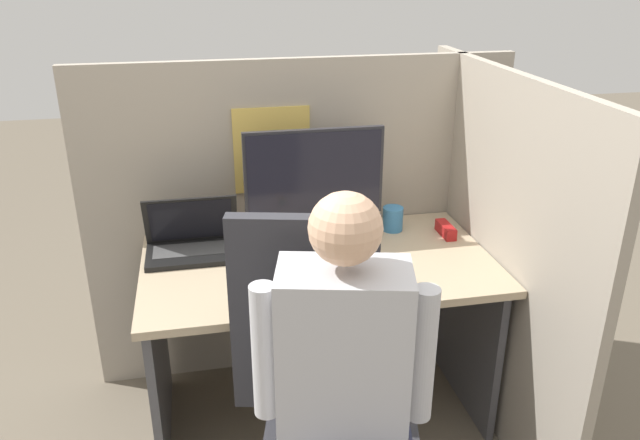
{
  "coord_description": "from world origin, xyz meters",
  "views": [
    {
      "loc": [
        -0.41,
        -1.7,
        1.78
      ],
      "look_at": [
        -0.03,
        0.18,
        0.96
      ],
      "focal_mm": 35.0,
      "sensor_mm": 36.0,
      "label": 1
    }
  ],
  "objects_px": {
    "laptop": "(193,243)",
    "stapler": "(446,230)",
    "monitor": "(314,179)",
    "coffee_mug": "(393,219)",
    "carrot_toy": "(319,295)",
    "person": "(353,394)",
    "paper_box": "(315,234)",
    "office_chair": "(324,409)"
  },
  "relations": [
    {
      "from": "carrot_toy",
      "to": "coffee_mug",
      "type": "bearing_deg",
      "value": 50.62
    },
    {
      "from": "stapler",
      "to": "coffee_mug",
      "type": "height_order",
      "value": "coffee_mug"
    },
    {
      "from": "monitor",
      "to": "carrot_toy",
      "type": "xyz_separation_m",
      "value": [
        -0.08,
        -0.48,
        -0.24
      ]
    },
    {
      "from": "monitor",
      "to": "person",
      "type": "bearing_deg",
      "value": -95.39
    },
    {
      "from": "monitor",
      "to": "office_chair",
      "type": "distance_m",
      "value": 0.95
    },
    {
      "from": "laptop",
      "to": "person",
      "type": "bearing_deg",
      "value": -68.12
    },
    {
      "from": "carrot_toy",
      "to": "person",
      "type": "relative_size",
      "value": 0.1
    },
    {
      "from": "office_chair",
      "to": "paper_box",
      "type": "bearing_deg",
      "value": 80.86
    },
    {
      "from": "carrot_toy",
      "to": "coffee_mug",
      "type": "distance_m",
      "value": 0.66
    },
    {
      "from": "monitor",
      "to": "person",
      "type": "relative_size",
      "value": 0.44
    },
    {
      "from": "monitor",
      "to": "stapler",
      "type": "relative_size",
      "value": 4.06
    },
    {
      "from": "laptop",
      "to": "carrot_toy",
      "type": "height_order",
      "value": "laptop"
    },
    {
      "from": "laptop",
      "to": "person",
      "type": "xyz_separation_m",
      "value": [
        0.39,
        -0.98,
        -0.02
      ]
    },
    {
      "from": "stapler",
      "to": "office_chair",
      "type": "relative_size",
      "value": 0.12
    },
    {
      "from": "paper_box",
      "to": "carrot_toy",
      "type": "height_order",
      "value": "paper_box"
    },
    {
      "from": "laptop",
      "to": "office_chair",
      "type": "bearing_deg",
      "value": -66.49
    },
    {
      "from": "monitor",
      "to": "office_chair",
      "type": "bearing_deg",
      "value": -99.11
    },
    {
      "from": "monitor",
      "to": "office_chair",
      "type": "xyz_separation_m",
      "value": [
        -0.14,
        -0.84,
        -0.41
      ]
    },
    {
      "from": "paper_box",
      "to": "stapler",
      "type": "height_order",
      "value": "paper_box"
    },
    {
      "from": "monitor",
      "to": "carrot_toy",
      "type": "height_order",
      "value": "monitor"
    },
    {
      "from": "monitor",
      "to": "laptop",
      "type": "height_order",
      "value": "monitor"
    },
    {
      "from": "monitor",
      "to": "paper_box",
      "type": "bearing_deg",
      "value": -90.0
    },
    {
      "from": "monitor",
      "to": "coffee_mug",
      "type": "xyz_separation_m",
      "value": [
        0.34,
        0.03,
        -0.21
      ]
    },
    {
      "from": "laptop",
      "to": "office_chair",
      "type": "height_order",
      "value": "office_chair"
    },
    {
      "from": "coffee_mug",
      "to": "carrot_toy",
      "type": "bearing_deg",
      "value": -129.38
    },
    {
      "from": "paper_box",
      "to": "monitor",
      "type": "relative_size",
      "value": 0.51
    },
    {
      "from": "carrot_toy",
      "to": "coffee_mug",
      "type": "xyz_separation_m",
      "value": [
        0.42,
        0.51,
        0.03
      ]
    },
    {
      "from": "paper_box",
      "to": "monitor",
      "type": "height_order",
      "value": "monitor"
    },
    {
      "from": "stapler",
      "to": "carrot_toy",
      "type": "relative_size",
      "value": 1.03
    },
    {
      "from": "carrot_toy",
      "to": "monitor",
      "type": "bearing_deg",
      "value": 80.85
    },
    {
      "from": "stapler",
      "to": "carrot_toy",
      "type": "distance_m",
      "value": 0.74
    },
    {
      "from": "person",
      "to": "monitor",
      "type": "bearing_deg",
      "value": 84.61
    },
    {
      "from": "monitor",
      "to": "laptop",
      "type": "bearing_deg",
      "value": -175.97
    },
    {
      "from": "paper_box",
      "to": "person",
      "type": "distance_m",
      "value": 1.01
    },
    {
      "from": "laptop",
      "to": "coffee_mug",
      "type": "xyz_separation_m",
      "value": [
        0.83,
        0.06,
        0.01
      ]
    },
    {
      "from": "monitor",
      "to": "carrot_toy",
      "type": "distance_m",
      "value": 0.54
    },
    {
      "from": "laptop",
      "to": "stapler",
      "type": "xyz_separation_m",
      "value": [
        1.03,
        -0.03,
        -0.02
      ]
    },
    {
      "from": "laptop",
      "to": "coffee_mug",
      "type": "height_order",
      "value": "laptop"
    },
    {
      "from": "paper_box",
      "to": "stapler",
      "type": "distance_m",
      "value": 0.54
    },
    {
      "from": "carrot_toy",
      "to": "laptop",
      "type": "bearing_deg",
      "value": 132.67
    },
    {
      "from": "monitor",
      "to": "carrot_toy",
      "type": "relative_size",
      "value": 4.2
    },
    {
      "from": "paper_box",
      "to": "person",
      "type": "xyz_separation_m",
      "value": [
        -0.1,
        -1.01,
        0.0
      ]
    }
  ]
}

